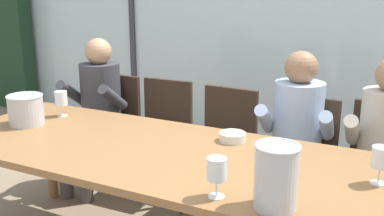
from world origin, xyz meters
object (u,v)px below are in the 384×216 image
Objects in this scene: chair_left_of_center at (162,127)px; chair_right_of_center at (301,152)px; chair_near_curtain at (112,120)px; wine_glass_near_bucket at (381,159)px; wine_glass_by_left_taster at (217,171)px; ice_bucket_secondary at (276,176)px; wine_glass_center_pour at (61,99)px; person_charcoal_jacket at (96,104)px; tasting_bowl at (232,137)px; person_pale_blue_shirt at (295,132)px; dining_table at (163,161)px; ice_bucket_primary at (26,109)px; chair_near_window_right at (381,162)px; chair_center at (223,139)px.

chair_left_of_center is 1.11m from chair_right_of_center.
wine_glass_near_bucket is at bearing -17.59° from chair_near_curtain.
wine_glass_near_bucket is (0.60, 0.44, 0.00)m from wine_glass_by_left_taster.
wine_glass_center_pour is (-1.66, 0.60, -0.02)m from ice_bucket_secondary.
person_charcoal_jacket is 1.42m from tasting_bowl.
wine_glass_by_left_taster is 1.54m from wine_glass_center_pour.
wine_glass_near_bucket is at bearing -56.99° from person_pale_blue_shirt.
dining_table is at bearing -113.95° from chair_right_of_center.
ice_bucket_primary is 1.29× the size of wine_glass_center_pour.
chair_near_curtain is 2.08m from chair_near_window_right.
wine_glass_center_pour is (-2.01, 0.18, 0.00)m from wine_glass_near_bucket.
person_charcoal_jacket is 4.48× the size of ice_bucket_secondary.
dining_table is 0.93m from person_pale_blue_shirt.
chair_left_of_center is at bearing 166.43° from person_pale_blue_shirt.
chair_center is at bearing 116.68° from tasting_bowl.
ice_bucket_secondary reaches higher than wine_glass_center_pour.
chair_left_of_center is 0.73× the size of person_pale_blue_shirt.
chair_right_of_center is at bearing 22.59° from wine_glass_center_pour.
chair_near_window_right is 0.92m from wine_glass_near_bucket.
person_charcoal_jacket is (-1.06, 0.76, 0.01)m from dining_table.
tasting_bowl is at bearing -138.94° from chair_near_window_right.
person_pale_blue_shirt is at bearing -4.89° from person_charcoal_jacket.
ice_bucket_primary reaches higher than chair_left_of_center.
chair_near_window_right is at bearing 91.27° from wine_glass_near_bucket.
wine_glass_by_left_taster is 0.74m from wine_glass_near_bucket.
person_charcoal_jacket reaches higher than dining_table.
wine_glass_near_bucket and wine_glass_center_pour have the same top height.
tasting_bowl is at bearing -38.47° from chair_left_of_center.
ice_bucket_primary is 1.47× the size of tasting_bowl.
person_pale_blue_shirt is at bearing -1.40° from chair_near_curtain.
wine_glass_center_pour reaches higher than dining_table.
ice_bucket_secondary is at bearing -102.56° from chair_near_window_right.
ice_bucket_secondary reaches higher than chair_right_of_center.
dining_table is 1.31m from person_charcoal_jacket.
chair_left_of_center is 0.55m from chair_center.
chair_left_of_center is 1.07m from tasting_bowl.
dining_table is 15.24× the size of wine_glass_near_bucket.
person_charcoal_jacket is at bearing 148.01° from ice_bucket_secondary.
ice_bucket_secondary is (0.73, -1.23, 0.36)m from chair_center.
chair_left_of_center and chair_near_window_right have the same top height.
ice_bucket_primary is 1.33m from tasting_bowl.
ice_bucket_primary is (-1.56, -0.86, 0.32)m from chair_right_of_center.
person_pale_blue_shirt is (-0.52, -0.17, 0.17)m from chair_near_window_right.
wine_glass_center_pour is (0.09, -0.67, 0.34)m from chair_near_curtain.
chair_left_of_center is 5.01× the size of wine_glass_near_bucket.
chair_near_curtain is 5.01× the size of wine_glass_center_pour.
chair_near_curtain is at bearing 179.19° from chair_left_of_center.
chair_center is (-0.01, 0.88, -0.16)m from dining_table.
chair_center is 0.58m from person_pale_blue_shirt.
ice_bucket_primary is 1.29× the size of wine_glass_near_bucket.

